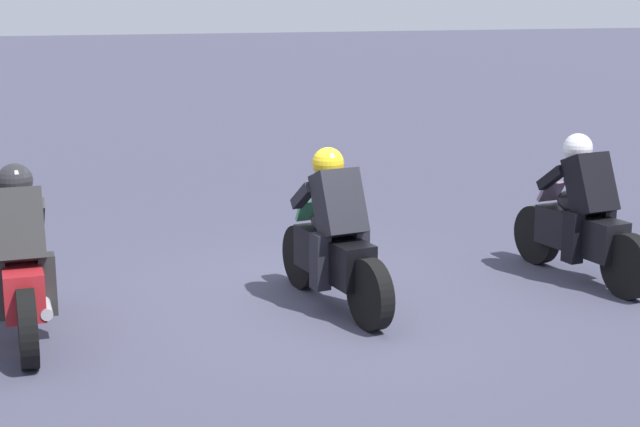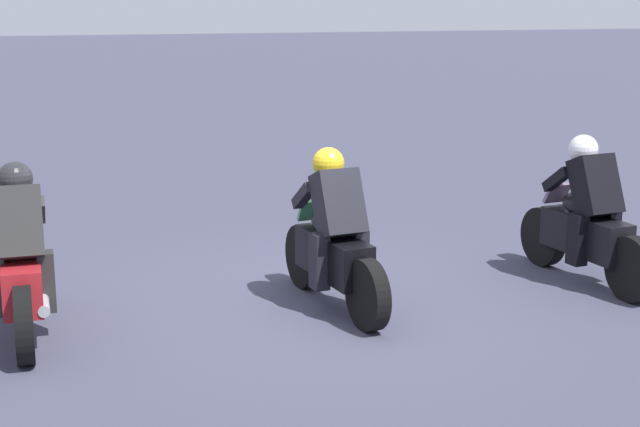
# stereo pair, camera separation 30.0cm
# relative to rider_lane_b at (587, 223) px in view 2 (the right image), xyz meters

# --- Properties ---
(ground_plane) EXTENTS (120.00, 120.00, 0.00)m
(ground_plane) POSITION_rel_rider_lane_b_xyz_m (0.07, 2.83, -0.62)
(ground_plane) COLOR #3C3C4F
(rider_lane_b) EXTENTS (2.04, 0.59, 1.51)m
(rider_lane_b) POSITION_rel_rider_lane_b_xyz_m (0.00, 0.00, 0.00)
(rider_lane_b) COLOR black
(rider_lane_b) RESTS_ON ground_plane
(rider_lane_c) EXTENTS (2.04, 0.60, 1.51)m
(rider_lane_c) POSITION_rel_rider_lane_b_xyz_m (-0.09, 2.70, 0.00)
(rider_lane_c) COLOR black
(rider_lane_c) RESTS_ON ground_plane
(rider_lane_d) EXTENTS (2.04, 0.54, 1.51)m
(rider_lane_d) POSITION_rel_rider_lane_b_xyz_m (-0.09, 5.50, 0.00)
(rider_lane_d) COLOR black
(rider_lane_d) RESTS_ON ground_plane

